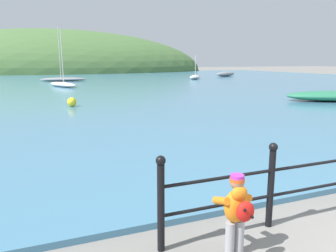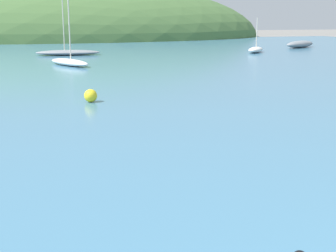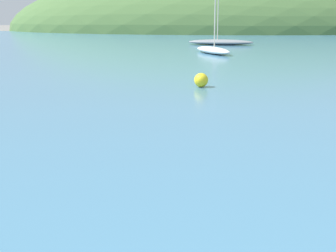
# 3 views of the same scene
# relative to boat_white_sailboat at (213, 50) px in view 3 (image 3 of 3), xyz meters

# --- Properties ---
(water) EXTENTS (80.00, 60.00, 0.10)m
(water) POSITION_rel_boat_white_sailboat_xyz_m (1.98, 4.85, -0.27)
(water) COLOR teal
(water) RESTS_ON ground
(far_hillside) EXTENTS (61.33, 33.73, 16.53)m
(far_hillside) POSITION_rel_boat_white_sailboat_xyz_m (1.98, 41.00, -0.32)
(far_hillside) COLOR #476B38
(far_hillside) RESTS_ON ground
(boat_white_sailboat) EXTENTS (2.51, 4.04, 4.74)m
(boat_white_sailboat) POSITION_rel_boat_white_sailboat_xyz_m (0.00, 0.00, 0.00)
(boat_white_sailboat) COLOR silver
(boat_white_sailboat) RESTS_ON water
(boat_red_dinghy) EXTENTS (4.94, 2.19, 5.64)m
(boat_red_dinghy) POSITION_rel_boat_white_sailboat_xyz_m (0.67, 7.95, -0.00)
(boat_red_dinghy) COLOR gray
(boat_red_dinghy) RESTS_ON water
(mooring_buoy) EXTENTS (0.44, 0.44, 0.44)m
(mooring_buoy) POSITION_rel_boat_white_sailboat_xyz_m (-0.53, -12.77, -0.01)
(mooring_buoy) COLOR yellow
(mooring_buoy) RESTS_ON water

